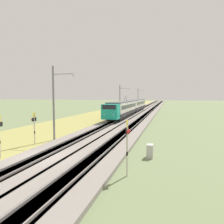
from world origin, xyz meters
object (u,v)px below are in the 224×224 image
Objects in this scene: catenary_mast_mid at (120,99)px; equipment_cabinet at (150,151)px; catenary_mast_near at (54,103)px; passenger_train at (131,106)px; crossing_signal_aux at (34,125)px; catenary_mast_far at (138,98)px; crossing_signal_far at (127,142)px.

equipment_cabinet is (-36.55, -10.74, -3.44)m from catenary_mast_mid.
catenary_mast_near reaches higher than equipment_cabinet.
passenger_train reaches higher than crossing_signal_aux.
equipment_cabinet is at bearing -171.21° from catenary_mast_far.
crossing_signal_aux is 11.84m from equipment_cabinet.
passenger_train is at bearing 99.58° from crossing_signal_far.
catenary_mast_far is 7.26× the size of equipment_cabinet.
passenger_train is 37.02m from crossing_signal_aux.
catenary_mast_far is (68.10, -0.93, 2.02)m from crossing_signal_aux.
catenary_mast_far reaches higher than catenary_mast_mid.
crossing_signal_far is 3.29× the size of equipment_cabinet.
catenary_mast_far is (65.74, -0.00, -0.18)m from catenary_mast_near.
crossing_signal_far is 12.13m from crossing_signal_aux.
passenger_train is 5.44× the size of catenary_mast_mid.
crossing_signal_aux is 35.29m from catenary_mast_mid.
crossing_signal_aux is 68.14m from catenary_mast_far.
catenary_mast_near is 11.95m from equipment_cabinet.
passenger_train is at bearing -95.32° from crossing_signal_aux.
crossing_signal_far reaches higher than equipment_cabinet.
catenary_mast_near reaches higher than catenary_mast_mid.
crossing_signal_far is at bearing -166.70° from catenary_mast_mid.
catenary_mast_mid is (41.05, 9.70, 1.80)m from crossing_signal_far.
catenary_mast_mid is 0.97× the size of catenary_mast_far.
crossing_signal_far is 4.91m from equipment_cabinet.
catenary_mast_near is at bearing -4.15° from passenger_train.
catenary_mast_mid is 32.87m from catenary_mast_far.
catenary_mast_far reaches higher than equipment_cabinet.
catenary_mast_mid is 38.25m from equipment_cabinet.
catenary_mast_mid is at bearing -0.01° from catenary_mast_near.
catenary_mast_near reaches higher than crossing_signal_aux.
passenger_train is 12.35× the size of crossing_signal_aux.
passenger_train is 43.29m from crossing_signal_far.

